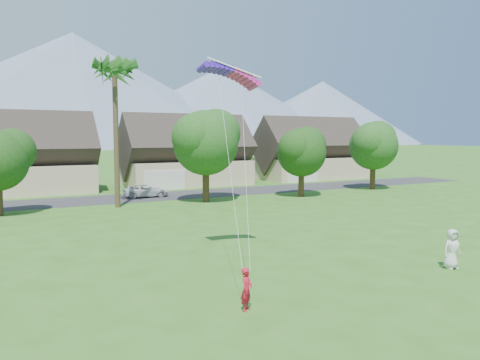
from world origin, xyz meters
TOP-DOWN VIEW (x-y plane):
  - ground at (0.00, 0.00)m, footprint 500.00×500.00m
  - street at (0.00, 34.00)m, footprint 90.00×7.00m
  - kite_flyer at (-3.69, 2.57)m, footprint 0.66×0.64m
  - watcher at (7.12, 2.68)m, footprint 0.97×0.71m
  - parked_car at (2.15, 34.00)m, footprint 4.50×2.24m
  - mountain_ridge at (10.40, 260.00)m, footprint 540.00×240.00m
  - houses_row at (0.49, 42.99)m, footprint 72.75×8.19m
  - tree_row at (-1.14, 27.92)m, footprint 62.27×6.67m
  - fan_palm at (-2.00, 28.50)m, footprint 3.00×3.00m
  - parafoil_kite at (-1.00, 9.13)m, footprint 3.06×1.11m

SIDE VIEW (x-z plane):
  - ground at x=0.00m, z-range 0.00..0.00m
  - street at x=0.00m, z-range 0.00..0.01m
  - parked_car at x=2.15m, z-range 0.00..1.22m
  - kite_flyer at x=-3.69m, z-range 0.00..1.52m
  - watcher at x=7.12m, z-range 0.00..1.84m
  - houses_row at x=0.49m, z-range -0.99..7.87m
  - tree_row at x=-1.14m, z-range 0.66..9.11m
  - parafoil_kite at x=-1.00m, z-range 8.91..9.41m
  - fan_palm at x=-2.00m, z-range 4.90..18.70m
  - mountain_ridge at x=10.40m, z-range -5.93..64.07m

